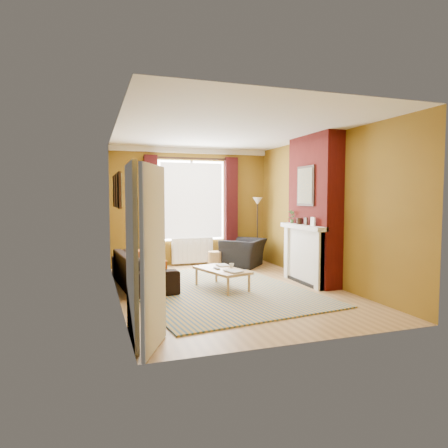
{
  "coord_description": "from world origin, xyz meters",
  "views": [
    {
      "loc": [
        -2.3,
        -6.64,
        1.66
      ],
      "look_at": [
        0.0,
        0.25,
        1.15
      ],
      "focal_mm": 32.0,
      "sensor_mm": 36.0,
      "label": 1
    }
  ],
  "objects_px": {
    "armchair": "(243,253)",
    "wicker_stool": "(215,260)",
    "coffee_table": "(222,271)",
    "floor_lamp": "(257,211)",
    "sofa": "(142,269)"
  },
  "relations": [
    {
      "from": "armchair",
      "to": "wicker_stool",
      "type": "height_order",
      "value": "armchair"
    },
    {
      "from": "wicker_stool",
      "to": "coffee_table",
      "type": "bearing_deg",
      "value": -103.6
    },
    {
      "from": "wicker_stool",
      "to": "floor_lamp",
      "type": "height_order",
      "value": "floor_lamp"
    },
    {
      "from": "sofa",
      "to": "wicker_stool",
      "type": "distance_m",
      "value": 2.19
    },
    {
      "from": "coffee_table",
      "to": "floor_lamp",
      "type": "distance_m",
      "value": 2.99
    },
    {
      "from": "armchair",
      "to": "sofa",
      "type": "bearing_deg",
      "value": -20.72
    },
    {
      "from": "floor_lamp",
      "to": "coffee_table",
      "type": "bearing_deg",
      "value": -126.06
    },
    {
      "from": "armchair",
      "to": "coffee_table",
      "type": "distance_m",
      "value": 2.39
    },
    {
      "from": "armchair",
      "to": "coffee_table",
      "type": "height_order",
      "value": "armchair"
    },
    {
      "from": "wicker_stool",
      "to": "floor_lamp",
      "type": "relative_size",
      "value": 0.25
    },
    {
      "from": "sofa",
      "to": "floor_lamp",
      "type": "relative_size",
      "value": 1.29
    },
    {
      "from": "coffee_table",
      "to": "wicker_stool",
      "type": "bearing_deg",
      "value": 59.67
    },
    {
      "from": "sofa",
      "to": "armchair",
      "type": "height_order",
      "value": "armchair"
    },
    {
      "from": "wicker_stool",
      "to": "armchair",
      "type": "bearing_deg",
      "value": 3.02
    },
    {
      "from": "sofa",
      "to": "floor_lamp",
      "type": "xyz_separation_m",
      "value": [
        2.97,
        1.53,
        0.98
      ]
    }
  ]
}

